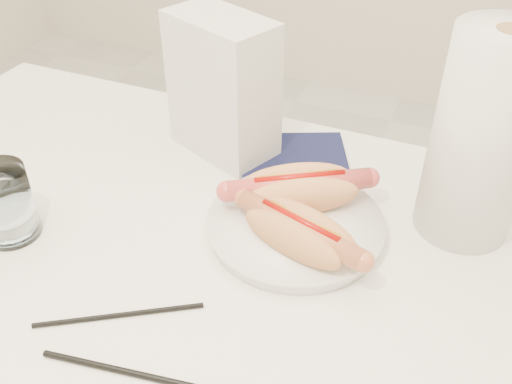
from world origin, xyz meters
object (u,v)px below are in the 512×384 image
at_px(napkin_box, 223,88).
at_px(paper_towel_roll, 483,139).
at_px(plate, 295,227).
at_px(hotdog_left, 299,189).
at_px(hotdog_right, 299,233).
at_px(water_glass, 4,203).
at_px(table, 180,291).

relative_size(napkin_box, paper_towel_roll, 0.79).
xyz_separation_m(plate, paper_towel_roll, (0.21, 0.11, 0.13)).
distance_m(plate, paper_towel_roll, 0.27).
distance_m(hotdog_left, hotdog_right, 0.09).
distance_m(water_glass, paper_towel_roll, 0.63).
height_order(plate, paper_towel_roll, paper_towel_roll).
bearing_deg(paper_towel_roll, table, -146.88).
height_order(plate, water_glass, water_glass).
distance_m(table, paper_towel_roll, 0.44).
height_order(table, water_glass, water_glass).
relative_size(table, napkin_box, 5.31).
height_order(water_glass, napkin_box, napkin_box).
bearing_deg(hotdog_right, napkin_box, 152.35).
height_order(plate, hotdog_left, hotdog_left).
xyz_separation_m(hotdog_right, napkin_box, (-0.20, 0.20, 0.07)).
bearing_deg(hotdog_left, paper_towel_roll, -14.59).
bearing_deg(table, water_glass, -169.68).
height_order(table, plate, plate).
height_order(hotdog_left, paper_towel_roll, paper_towel_roll).
xyz_separation_m(plate, hotdog_left, (-0.01, 0.04, 0.04)).
xyz_separation_m(hotdog_left, napkin_box, (-0.17, 0.12, 0.07)).
distance_m(table, water_glass, 0.26).
distance_m(table, hotdog_right, 0.19).
bearing_deg(water_glass, napkin_box, 60.10).
bearing_deg(hotdog_left, hotdog_right, -101.89).
bearing_deg(paper_towel_roll, napkin_box, 172.79).
height_order(hotdog_right, napkin_box, napkin_box).
bearing_deg(paper_towel_roll, hotdog_right, -141.00).
xyz_separation_m(water_glass, napkin_box, (0.18, 0.31, 0.06)).
bearing_deg(water_glass, table, 10.32).
bearing_deg(plate, water_glass, -156.88).
relative_size(table, hotdog_left, 6.44).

